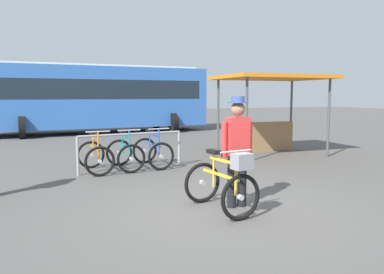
# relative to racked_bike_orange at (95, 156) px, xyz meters

# --- Properties ---
(ground_plane) EXTENTS (80.00, 80.00, 0.00)m
(ground_plane) POSITION_rel_racked_bike_orange_xyz_m (1.38, -3.65, -0.37)
(ground_plane) COLOR #514F4C
(bike_rack_rail) EXTENTS (2.50, 0.28, 0.88)m
(bike_rack_rail) POSITION_rel_racked_bike_orange_xyz_m (0.82, -0.10, 0.27)
(bike_rack_rail) COLOR #99999E
(bike_rack_rail) RESTS_ON ground
(racked_bike_orange) EXTENTS (0.70, 1.12, 0.97)m
(racked_bike_orange) POSITION_rel_racked_bike_orange_xyz_m (0.00, 0.00, 0.00)
(racked_bike_orange) COLOR black
(racked_bike_orange) RESTS_ON ground
(racked_bike_teal) EXTENTS (0.71, 1.13, 0.97)m
(racked_bike_teal) POSITION_rel_racked_bike_orange_xyz_m (0.70, 0.06, 0.00)
(racked_bike_teal) COLOR black
(racked_bike_teal) RESTS_ON ground
(racked_bike_blue) EXTENTS (0.76, 1.14, 0.97)m
(racked_bike_blue) POSITION_rel_racked_bike_orange_xyz_m (1.39, 0.13, 0.00)
(racked_bike_blue) COLOR black
(racked_bike_blue) RESTS_ON ground
(featured_bicycle) EXTENTS (0.78, 1.22, 0.97)m
(featured_bicycle) POSITION_rel_racked_bike_orange_xyz_m (1.29, -3.77, 0.08)
(featured_bicycle) COLOR black
(featured_bicycle) RESTS_ON ground
(person_with_featured_bike) EXTENTS (0.53, 0.32, 1.72)m
(person_with_featured_bike) POSITION_rel_racked_bike_orange_xyz_m (1.62, -3.59, 0.58)
(person_with_featured_bike) COLOR black
(person_with_featured_bike) RESTS_ON ground
(bus_distant) EXTENTS (10.05, 3.55, 3.08)m
(bus_distant) POSITION_rel_racked_bike_orange_xyz_m (1.57, 9.23, 1.37)
(bus_distant) COLOR #3366B7
(bus_distant) RESTS_ON ground
(market_stall) EXTENTS (3.22, 2.46, 2.30)m
(market_stall) POSITION_rel_racked_bike_orange_xyz_m (5.18, 0.95, 1.03)
(market_stall) COLOR #4C4C51
(market_stall) RESTS_ON ground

